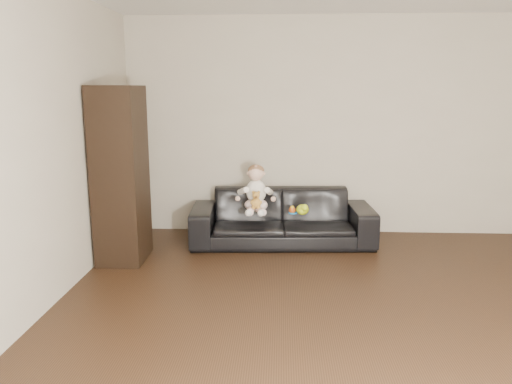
# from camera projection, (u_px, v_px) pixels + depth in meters

# --- Properties ---
(floor) EXTENTS (5.50, 5.50, 0.00)m
(floor) POSITION_uv_depth(u_px,v_px,m) (367.00, 339.00, 3.57)
(floor) COLOR black
(floor) RESTS_ON ground
(wall_back) EXTENTS (5.00, 0.00, 5.00)m
(wall_back) POSITION_uv_depth(u_px,v_px,m) (334.00, 127.00, 5.99)
(wall_back) COLOR #B4AA97
(wall_back) RESTS_ON ground
(wall_left) EXTENTS (0.00, 5.50, 5.50)m
(wall_left) POSITION_uv_depth(u_px,v_px,m) (9.00, 156.00, 3.43)
(wall_left) COLOR #B4AA97
(wall_left) RESTS_ON ground
(sofa) EXTENTS (2.11, 0.93, 0.60)m
(sofa) POSITION_uv_depth(u_px,v_px,m) (282.00, 217.00, 5.74)
(sofa) COLOR black
(sofa) RESTS_ON floor
(cabinet) EXTENTS (0.46, 0.63, 1.79)m
(cabinet) POSITION_uv_depth(u_px,v_px,m) (121.00, 175.00, 5.07)
(cabinet) COLOR black
(cabinet) RESTS_ON floor
(shelf_item) EXTENTS (0.19, 0.25, 0.28)m
(shelf_item) POSITION_uv_depth(u_px,v_px,m) (120.00, 136.00, 4.98)
(shelf_item) COLOR silver
(shelf_item) RESTS_ON cabinet
(baby) EXTENTS (0.38, 0.46, 0.53)m
(baby) POSITION_uv_depth(u_px,v_px,m) (256.00, 191.00, 5.58)
(baby) COLOR #FCD6D5
(baby) RESTS_ON sofa
(teddy_bear) EXTENTS (0.12, 0.12, 0.20)m
(teddy_bear) POSITION_uv_depth(u_px,v_px,m) (256.00, 200.00, 5.43)
(teddy_bear) COLOR #BC8635
(teddy_bear) RESTS_ON sofa
(toy_green) EXTENTS (0.17, 0.19, 0.11)m
(toy_green) POSITION_uv_depth(u_px,v_px,m) (302.00, 210.00, 5.47)
(toy_green) COLOR #B5D418
(toy_green) RESTS_ON sofa
(toy_rattle) EXTENTS (0.10, 0.10, 0.08)m
(toy_rattle) POSITION_uv_depth(u_px,v_px,m) (292.00, 210.00, 5.52)
(toy_rattle) COLOR #C85017
(toy_rattle) RESTS_ON sofa
(toy_blue_disc) EXTENTS (0.13, 0.13, 0.01)m
(toy_blue_disc) POSITION_uv_depth(u_px,v_px,m) (293.00, 213.00, 5.53)
(toy_blue_disc) COLOR blue
(toy_blue_disc) RESTS_ON sofa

